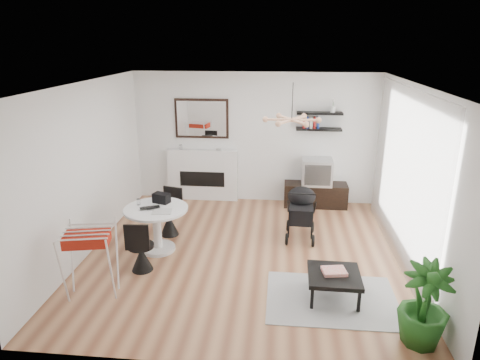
# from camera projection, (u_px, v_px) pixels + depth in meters

# --- Properties ---
(floor) EXTENTS (5.00, 5.00, 0.00)m
(floor) POSITION_uv_depth(u_px,v_px,m) (244.00, 254.00, 6.92)
(floor) COLOR brown
(floor) RESTS_ON ground
(ceiling) EXTENTS (5.00, 5.00, 0.00)m
(ceiling) POSITION_uv_depth(u_px,v_px,m) (244.00, 84.00, 6.07)
(ceiling) COLOR white
(ceiling) RESTS_ON wall_back
(wall_back) EXTENTS (5.00, 0.00, 5.00)m
(wall_back) POSITION_uv_depth(u_px,v_px,m) (255.00, 139.00, 8.86)
(wall_back) COLOR white
(wall_back) RESTS_ON floor
(wall_left) EXTENTS (0.00, 5.00, 5.00)m
(wall_left) POSITION_uv_depth(u_px,v_px,m) (86.00, 170.00, 6.73)
(wall_left) COLOR white
(wall_left) RESTS_ON floor
(wall_right) EXTENTS (0.00, 5.00, 5.00)m
(wall_right) POSITION_uv_depth(u_px,v_px,m) (413.00, 180.00, 6.26)
(wall_right) COLOR white
(wall_right) RESTS_ON floor
(sheer_curtain) EXTENTS (0.04, 3.60, 2.60)m
(sheer_curtain) POSITION_uv_depth(u_px,v_px,m) (403.00, 176.00, 6.46)
(sheer_curtain) COLOR white
(sheer_curtain) RESTS_ON wall_right
(fireplace) EXTENTS (1.50, 0.17, 2.16)m
(fireplace) POSITION_uv_depth(u_px,v_px,m) (203.00, 169.00, 9.10)
(fireplace) COLOR white
(fireplace) RESTS_ON floor
(shelf_lower) EXTENTS (0.90, 0.25, 0.04)m
(shelf_lower) POSITION_uv_depth(u_px,v_px,m) (319.00, 129.00, 8.53)
(shelf_lower) COLOR black
(shelf_lower) RESTS_ON wall_back
(shelf_upper) EXTENTS (0.90, 0.25, 0.04)m
(shelf_upper) POSITION_uv_depth(u_px,v_px,m) (320.00, 113.00, 8.43)
(shelf_upper) COLOR black
(shelf_upper) RESTS_ON wall_back
(pendant_lamp) EXTENTS (0.90, 0.90, 0.10)m
(pendant_lamp) POSITION_uv_depth(u_px,v_px,m) (292.00, 120.00, 6.46)
(pendant_lamp) COLOR tan
(pendant_lamp) RESTS_ON ceiling
(tv_console) EXTENTS (1.28, 0.45, 0.48)m
(tv_console) POSITION_uv_depth(u_px,v_px,m) (315.00, 195.00, 8.86)
(tv_console) COLOR black
(tv_console) RESTS_ON floor
(crt_tv) EXTENTS (0.61, 0.53, 0.53)m
(crt_tv) POSITION_uv_depth(u_px,v_px,m) (317.00, 172.00, 8.70)
(crt_tv) COLOR #B5B5B7
(crt_tv) RESTS_ON tv_console
(dining_table) EXTENTS (1.02, 1.02, 0.75)m
(dining_table) POSITION_uv_depth(u_px,v_px,m) (157.00, 223.00, 6.90)
(dining_table) COLOR white
(dining_table) RESTS_ON floor
(laptop) EXTENTS (0.37, 0.31, 0.02)m
(laptop) POSITION_uv_depth(u_px,v_px,m) (150.00, 209.00, 6.75)
(laptop) COLOR black
(laptop) RESTS_ON dining_table
(black_bag) EXTENTS (0.31, 0.24, 0.16)m
(black_bag) POSITION_uv_depth(u_px,v_px,m) (161.00, 198.00, 7.02)
(black_bag) COLOR black
(black_bag) RESTS_ON dining_table
(newspaper) EXTENTS (0.33, 0.29, 0.01)m
(newspaper) POSITION_uv_depth(u_px,v_px,m) (162.00, 212.00, 6.67)
(newspaper) COLOR silver
(newspaper) RESTS_ON dining_table
(drinking_glass) EXTENTS (0.06, 0.06, 0.10)m
(drinking_glass) POSITION_uv_depth(u_px,v_px,m) (138.00, 202.00, 6.94)
(drinking_glass) COLOR white
(drinking_glass) RESTS_ON dining_table
(chair_far) EXTENTS (0.43, 0.44, 0.84)m
(chair_far) POSITION_uv_depth(u_px,v_px,m) (170.00, 220.00, 7.55)
(chair_far) COLOR black
(chair_far) RESTS_ON floor
(chair_near) EXTENTS (0.39, 0.40, 0.82)m
(chair_near) POSITION_uv_depth(u_px,v_px,m) (141.00, 255.00, 6.36)
(chair_near) COLOR black
(chair_near) RESTS_ON floor
(drying_rack) EXTENTS (0.76, 0.73, 0.97)m
(drying_rack) POSITION_uv_depth(u_px,v_px,m) (91.00, 261.00, 5.66)
(drying_rack) COLOR white
(drying_rack) RESTS_ON floor
(stroller) EXTENTS (0.53, 0.83, 0.98)m
(stroller) POSITION_uv_depth(u_px,v_px,m) (301.00, 214.00, 7.41)
(stroller) COLOR black
(stroller) RESTS_ON floor
(rug) EXTENTS (1.72, 1.25, 0.01)m
(rug) POSITION_uv_depth(u_px,v_px,m) (332.00, 299.00, 5.71)
(rug) COLOR gray
(rug) RESTS_ON floor
(coffee_table) EXTENTS (0.70, 0.70, 0.35)m
(coffee_table) POSITION_uv_depth(u_px,v_px,m) (334.00, 276.00, 5.66)
(coffee_table) COLOR black
(coffee_table) RESTS_ON rug
(magazines) EXTENTS (0.34, 0.29, 0.04)m
(magazines) POSITION_uv_depth(u_px,v_px,m) (334.00, 271.00, 5.67)
(magazines) COLOR #E34A38
(magazines) RESTS_ON coffee_table
(potted_plant) EXTENTS (0.58, 0.58, 1.00)m
(potted_plant) POSITION_uv_depth(u_px,v_px,m) (424.00, 305.00, 4.75)
(potted_plant) COLOR #1B4E16
(potted_plant) RESTS_ON floor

